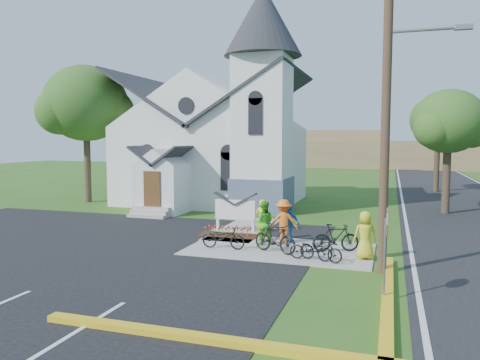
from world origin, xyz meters
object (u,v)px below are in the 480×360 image
(cyclist_1, at_px, (264,223))
(bike_4, at_px, (321,249))
(church_sign, at_px, (235,210))
(bike_3, at_px, (336,238))
(cyclist_3, at_px, (283,222))
(utility_pole, at_px, (388,102))
(cyclist_0, at_px, (263,220))
(bike_1, at_px, (275,238))
(cyclist_2, at_px, (289,223))
(stop_sign, at_px, (387,234))
(cyclist_4, at_px, (365,235))
(bike_0, at_px, (223,237))
(bike_2, at_px, (311,249))

(cyclist_1, distance_m, bike_4, 3.23)
(church_sign, bearing_deg, bike_3, -27.67)
(cyclist_3, distance_m, bike_3, 2.31)
(utility_pole, bearing_deg, cyclist_0, 146.70)
(bike_3, bearing_deg, bike_1, 89.85)
(church_sign, height_order, bike_4, church_sign)
(cyclist_2, bearing_deg, cyclist_3, 84.21)
(stop_sign, distance_m, cyclist_4, 4.27)
(bike_1, bearing_deg, cyclist_3, 23.77)
(cyclist_0, xyz_separation_m, bike_4, (2.77, -2.55, -0.45))
(cyclist_2, distance_m, bike_4, 3.15)
(stop_sign, bearing_deg, cyclist_4, 100.12)
(cyclist_0, distance_m, bike_4, 3.79)
(bike_1, bearing_deg, bike_0, 111.68)
(church_sign, height_order, bike_0, church_sign)
(utility_pole, height_order, bike_0, utility_pole)
(utility_pole, height_order, stop_sign, utility_pole)
(church_sign, distance_m, bike_2, 5.79)
(utility_pole, height_order, cyclist_2, utility_pole)
(cyclist_0, height_order, bike_3, cyclist_0)
(bike_0, xyz_separation_m, bike_4, (3.83, -0.70, -0.03))
(cyclist_1, distance_m, cyclist_2, 1.16)
(stop_sign, xyz_separation_m, bike_4, (-2.16, 3.35, -1.31))
(cyclist_2, bearing_deg, church_sign, -10.59)
(stop_sign, bearing_deg, utility_pole, 91.49)
(bike_2, xyz_separation_m, bike_4, (0.35, -0.03, 0.02))
(bike_0, distance_m, cyclist_1, 1.81)
(stop_sign, relative_size, bike_2, 1.64)
(bike_3, relative_size, cyclist_4, 1.03)
(utility_pole, bearing_deg, bike_4, 162.81)
(bike_1, bearing_deg, cyclist_0, 50.10)
(cyclist_1, bearing_deg, church_sign, -62.89)
(stop_sign, distance_m, cyclist_1, 7.12)
(utility_pole, relative_size, cyclist_3, 5.58)
(bike_0, bearing_deg, cyclist_3, -52.09)
(cyclist_2, relative_size, bike_2, 1.03)
(bike_0, bearing_deg, bike_4, -100.34)
(cyclist_1, bearing_deg, bike_3, 157.78)
(cyclist_4, bearing_deg, bike_4, 10.22)
(church_sign, height_order, bike_3, church_sign)
(bike_3, height_order, bike_4, bike_3)
(bike_0, height_order, cyclist_3, cyclist_3)
(cyclist_0, height_order, bike_1, cyclist_0)
(bike_1, height_order, cyclist_2, cyclist_2)
(church_sign, distance_m, cyclist_3, 3.20)
(bike_2, xyz_separation_m, cyclist_3, (-1.48, 2.23, 0.50))
(stop_sign, distance_m, bike_3, 5.35)
(cyclist_3, distance_m, cyclist_4, 3.58)
(church_sign, relative_size, cyclist_0, 1.27)
(church_sign, bearing_deg, stop_sign, -48.12)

